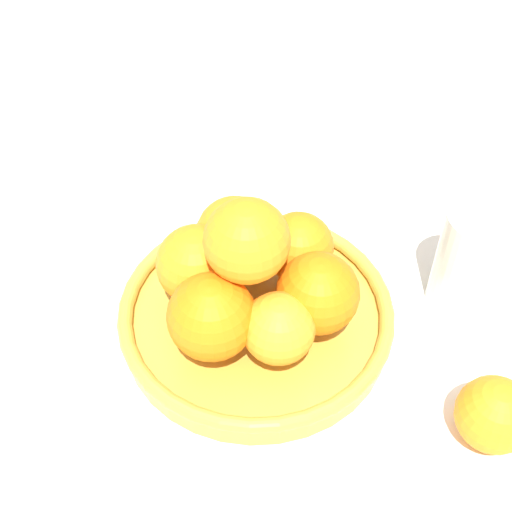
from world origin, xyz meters
The scene contains 5 objects.
ground_plane centered at (0.00, 0.00, 0.00)m, with size 4.00×4.00×0.00m, color silver.
fruit_bowl centered at (0.00, 0.00, 0.02)m, with size 0.26×0.26×0.03m.
orange_pile centered at (0.00, 0.00, 0.08)m, with size 0.18×0.18×0.13m.
stray_orange centered at (-0.15, 0.18, 0.03)m, with size 0.07×0.07×0.07m, color orange.
drinking_glass centered at (-0.20, 0.04, 0.06)m, with size 0.07×0.07×0.11m, color silver.
Camera 1 is at (0.15, 0.40, 0.55)m, focal length 50.00 mm.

